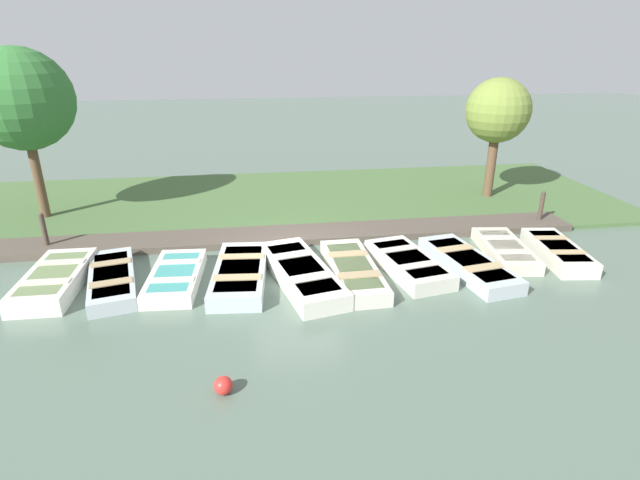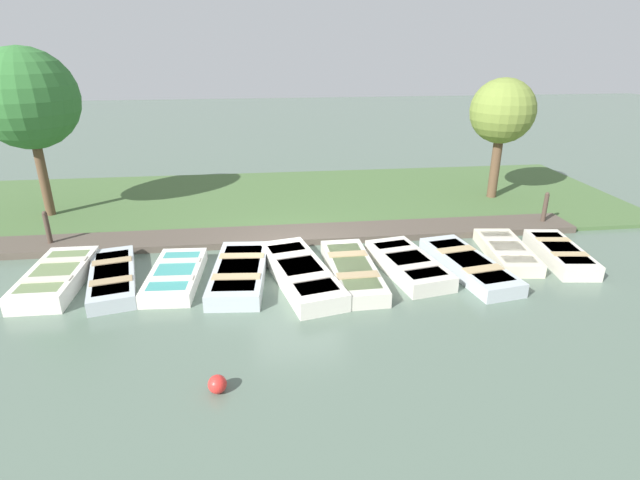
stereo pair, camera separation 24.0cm
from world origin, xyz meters
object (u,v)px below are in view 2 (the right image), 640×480
at_px(rowboat_0, 56,277).
at_px(rowboat_9, 560,253).
at_px(mooring_post_far, 545,210).
at_px(rowboat_3, 240,273).
at_px(rowboat_2, 175,275).
at_px(rowboat_1, 113,277).
at_px(rowboat_8, 506,251).
at_px(rowboat_7, 468,265).
at_px(rowboat_6, 408,264).
at_px(mooring_post_near, 48,230).
at_px(buoy, 217,384).
at_px(rowboat_4, 300,273).
at_px(park_tree_far_left, 27,99).
at_px(park_tree_left, 502,112).
at_px(rowboat_5, 352,270).

height_order(rowboat_0, rowboat_9, rowboat_0).
bearing_deg(mooring_post_far, rowboat_3, -74.32).
bearing_deg(rowboat_2, rowboat_1, -89.85).
xyz_separation_m(rowboat_8, mooring_post_far, (-2.10, 2.23, 0.40)).
height_order(rowboat_3, rowboat_7, rowboat_3).
distance_m(rowboat_0, rowboat_6, 8.55).
distance_m(rowboat_6, rowboat_9, 4.21).
height_order(mooring_post_near, buoy, mooring_post_near).
bearing_deg(rowboat_4, mooring_post_near, -125.54).
distance_m(rowboat_6, buoy, 6.11).
height_order(rowboat_8, buoy, rowboat_8).
xyz_separation_m(rowboat_8, mooring_post_near, (-2.10, -12.41, 0.40)).
relative_size(rowboat_0, park_tree_far_left, 0.54).
bearing_deg(park_tree_far_left, park_tree_left, 90.47).
relative_size(rowboat_2, rowboat_9, 0.99).
xyz_separation_m(rowboat_1, park_tree_far_left, (-5.22, -3.25, 3.62)).
relative_size(mooring_post_near, park_tree_left, 0.26).
bearing_deg(park_tree_left, rowboat_5, -47.53).
distance_m(rowboat_1, rowboat_8, 10.15).
height_order(rowboat_9, mooring_post_near, mooring_post_near).
distance_m(rowboat_4, mooring_post_far, 8.39).
bearing_deg(rowboat_1, rowboat_8, 78.81).
distance_m(rowboat_6, park_tree_left, 7.90).
height_order(rowboat_2, rowboat_3, rowboat_3).
bearing_deg(rowboat_5, rowboat_2, -95.31).
height_order(rowboat_1, rowboat_9, rowboat_9).
distance_m(rowboat_4, rowboat_6, 2.75).
height_order(rowboat_3, rowboat_5, rowboat_3).
bearing_deg(mooring_post_far, buoy, -54.71).
distance_m(rowboat_7, rowboat_9, 2.71).
xyz_separation_m(rowboat_4, mooring_post_near, (-2.85, -6.77, 0.35)).
distance_m(rowboat_2, park_tree_far_left, 7.98).
height_order(rowboat_1, buoy, rowboat_1).
bearing_deg(park_tree_left, rowboat_0, -68.39).
bearing_deg(rowboat_9, rowboat_3, -81.80).
xyz_separation_m(rowboat_8, park_tree_far_left, (-4.88, -13.39, 3.63)).
bearing_deg(rowboat_4, rowboat_8, 84.83).
relative_size(rowboat_4, buoy, 11.93).
height_order(rowboat_2, rowboat_5, rowboat_5).
height_order(rowboat_3, rowboat_6, rowboat_3).
bearing_deg(buoy, rowboat_8, 122.50).
xyz_separation_m(rowboat_2, mooring_post_near, (-2.52, -3.76, 0.40)).
bearing_deg(park_tree_left, rowboat_9, -6.16).
xyz_separation_m(rowboat_2, rowboat_6, (0.13, 5.75, 0.03)).
relative_size(rowboat_3, rowboat_5, 0.98).
bearing_deg(park_tree_far_left, rowboat_8, 69.97).
distance_m(mooring_post_far, buoy, 11.78).
bearing_deg(rowboat_0, mooring_post_near, -157.12).
relative_size(rowboat_5, mooring_post_near, 2.93).
bearing_deg(rowboat_8, rowboat_5, -73.57).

